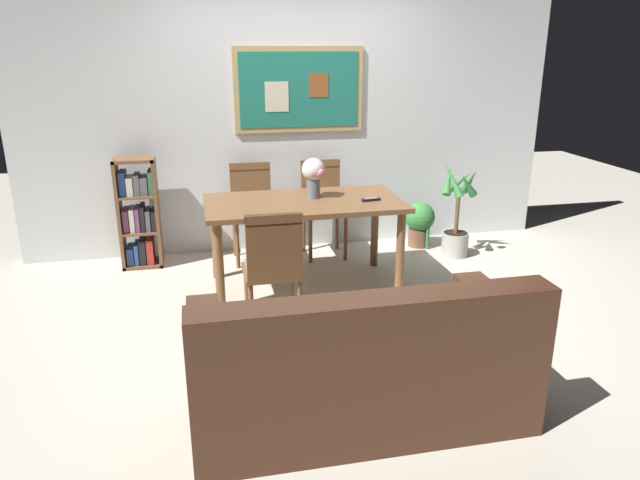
{
  "coord_description": "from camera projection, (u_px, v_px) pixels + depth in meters",
  "views": [
    {
      "loc": [
        -0.95,
        -4.08,
        1.97
      ],
      "look_at": [
        -0.13,
        -0.24,
        0.65
      ],
      "focal_mm": 32.89,
      "sensor_mm": 36.0,
      "label": 1
    }
  ],
  "objects": [
    {
      "name": "dining_table",
      "position": [
        304.0,
        212.0,
        4.81
      ],
      "size": [
        1.61,
        0.85,
        0.75
      ],
      "color": "brown",
      "rests_on": "ground_plane"
    },
    {
      "name": "dining_chair_far_right",
      "position": [
        322.0,
        200.0,
        5.65
      ],
      "size": [
        0.4,
        0.41,
        0.91
      ],
      "color": "brown",
      "rests_on": "ground_plane"
    },
    {
      "name": "leather_couch",
      "position": [
        361.0,
        368.0,
        3.15
      ],
      "size": [
        1.8,
        0.84,
        0.84
      ],
      "color": "#472819",
      "rests_on": "ground_plane"
    },
    {
      "name": "potted_ivy",
      "position": [
        420.0,
        222.0,
        5.93
      ],
      "size": [
        0.3,
        0.3,
        0.55
      ],
      "color": "brown",
      "rests_on": "ground_plane"
    },
    {
      "name": "potted_palm",
      "position": [
        457.0,
        221.0,
        5.64
      ],
      "size": [
        0.37,
        0.38,
        0.92
      ],
      "color": "#B2ADA3",
      "rests_on": "ground_plane"
    },
    {
      "name": "dining_chair_near_left",
      "position": [
        273.0,
        262.0,
        4.04
      ],
      "size": [
        0.4,
        0.41,
        0.91
      ],
      "color": "brown",
      "rests_on": "ground_plane"
    },
    {
      "name": "dining_chair_far_left",
      "position": [
        252.0,
        204.0,
        5.52
      ],
      "size": [
        0.4,
        0.41,
        0.91
      ],
      "color": "brown",
      "rests_on": "ground_plane"
    },
    {
      "name": "wall_back_with_painting",
      "position": [
        293.0,
        116.0,
        5.66
      ],
      "size": [
        5.2,
        0.14,
        2.6
      ],
      "color": "silver",
      "rests_on": "ground_plane"
    },
    {
      "name": "tv_remote",
      "position": [
        371.0,
        200.0,
        4.78
      ],
      "size": [
        0.16,
        0.06,
        0.02
      ],
      "color": "black",
      "rests_on": "dining_table"
    },
    {
      "name": "flower_vase",
      "position": [
        313.0,
        173.0,
        4.81
      ],
      "size": [
        0.19,
        0.2,
        0.33
      ],
      "color": "slate",
      "rests_on": "dining_table"
    },
    {
      "name": "bookshelf",
      "position": [
        139.0,
        215.0,
        5.34
      ],
      "size": [
        0.36,
        0.28,
        1.01
      ],
      "color": "brown",
      "rests_on": "ground_plane"
    },
    {
      "name": "ground_plane",
      "position": [
        329.0,
        308.0,
        4.6
      ],
      "size": [
        12.0,
        12.0,
        0.0
      ],
      "primitive_type": "plane",
      "color": "beige"
    }
  ]
}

